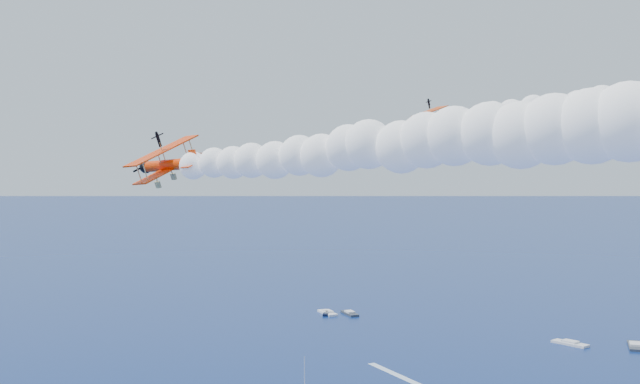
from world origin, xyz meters
The scene contains 3 objects.
biplane_lead centered at (3.04, 36.13, 60.64)m, with size 6.70×7.52×4.53m, color #EF4105, non-canonical shape.
biplane_trail centered at (-6.55, -1.81, 55.39)m, with size 8.22×9.23×5.56m, color #FF3905, non-canonical shape.
smoke_trail_trail centered at (21.14, -2.07, 57.48)m, with size 55.55×6.62×10.33m, color white, non-canonical shape.
Camera 1 is at (54.31, -61.98, 57.10)m, focal length 47.51 mm.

